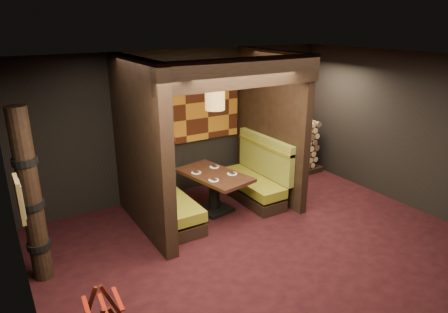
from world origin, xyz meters
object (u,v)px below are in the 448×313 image
at_px(booth_bench_right, 255,180).
at_px(totem_column, 31,198).
at_px(pendant_lamp, 215,96).
at_px(firewood_stack, 286,149).
at_px(dining_table, 214,185).
at_px(booth_bench_left, 166,201).

height_order(booth_bench_right, totem_column, totem_column).
relative_size(pendant_lamp, firewood_stack, 0.54).
distance_m(dining_table, firewood_stack, 2.43).
height_order(dining_table, firewood_stack, firewood_stack).
height_order(dining_table, pendant_lamp, pendant_lamp).
bearing_deg(booth_bench_left, dining_table, -2.99).
distance_m(booth_bench_left, pendant_lamp, 1.99).
relative_size(dining_table, pendant_lamp, 1.64).
distance_m(booth_bench_left, booth_bench_right, 1.89).
height_order(booth_bench_left, pendant_lamp, pendant_lamp).
relative_size(booth_bench_left, booth_bench_right, 1.00).
bearing_deg(booth_bench_right, totem_column, -172.14).
xyz_separation_m(dining_table, firewood_stack, (2.31, 0.75, 0.11)).
bearing_deg(booth_bench_right, firewood_stack, 27.35).
bearing_deg(totem_column, booth_bench_left, 14.75).
relative_size(booth_bench_right, pendant_lamp, 1.72).
bearing_deg(booth_bench_left, pendant_lamp, -6.03).
height_order(booth_bench_right, firewood_stack, firewood_stack).
xyz_separation_m(dining_table, totem_column, (-3.02, -0.50, 0.68)).
bearing_deg(pendant_lamp, booth_bench_right, 5.90).
height_order(totem_column, firewood_stack, totem_column).
xyz_separation_m(booth_bench_right, pendant_lamp, (-0.96, -0.10, 1.75)).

